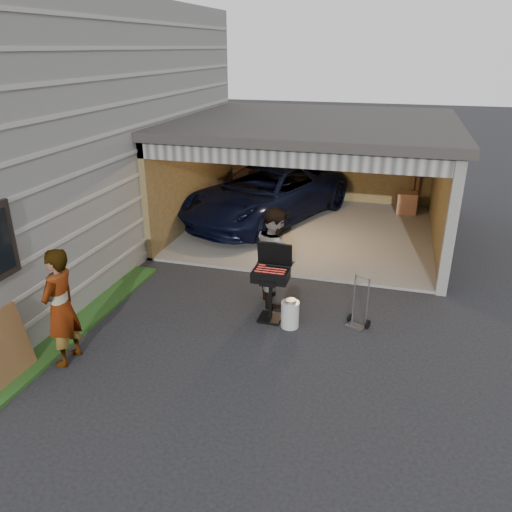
% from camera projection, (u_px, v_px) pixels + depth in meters
% --- Properties ---
extents(ground, '(80.00, 80.00, 0.00)m').
position_uv_depth(ground, '(187.00, 363.00, 7.71)').
color(ground, black).
rests_on(ground, ground).
extents(house, '(7.00, 11.00, 5.50)m').
position_uv_depth(house, '(12.00, 128.00, 11.71)').
color(house, '#474744').
rests_on(house, ground).
extents(groundcover_strip, '(0.50, 8.00, 0.06)m').
position_uv_depth(groundcover_strip, '(20.00, 375.00, 7.38)').
color(groundcover_strip, '#193814').
rests_on(groundcover_strip, ground).
extents(garage, '(6.80, 6.30, 2.90)m').
position_uv_depth(garage, '(315.00, 158.00, 12.82)').
color(garage, '#605E59').
rests_on(garage, ground).
extents(minivan, '(4.29, 5.91, 1.49)m').
position_uv_depth(minivan, '(266.00, 196.00, 13.68)').
color(minivan, black).
rests_on(minivan, ground).
extents(woman, '(0.46, 0.69, 1.87)m').
position_uv_depth(woman, '(61.00, 308.00, 7.43)').
color(woman, silver).
rests_on(woman, ground).
extents(man, '(1.02, 1.11, 1.86)m').
position_uv_depth(man, '(275.00, 256.00, 9.28)').
color(man, '#461F1B').
rests_on(man, ground).
extents(bbq_grill, '(0.62, 0.54, 1.38)m').
position_uv_depth(bbq_grill, '(271.00, 277.00, 8.67)').
color(bbq_grill, black).
rests_on(bbq_grill, ground).
extents(propane_tank, '(0.38, 0.38, 0.48)m').
position_uv_depth(propane_tank, '(290.00, 314.00, 8.64)').
color(propane_tank, '#B9BAB5').
rests_on(propane_tank, ground).
extents(plywood_panel, '(0.27, 0.96, 1.06)m').
position_uv_depth(plywood_panel, '(2.00, 350.00, 7.11)').
color(plywood_panel, brown).
rests_on(plywood_panel, ground).
extents(hand_truck, '(0.43, 0.40, 0.94)m').
position_uv_depth(hand_truck, '(358.00, 317.00, 8.68)').
color(hand_truck, slate).
rests_on(hand_truck, ground).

